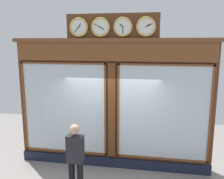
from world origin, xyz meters
name	(u,v)px	position (x,y,z in m)	size (l,w,h in m)	color
shop_facade	(113,103)	(0.00, -0.12, 1.81)	(5.37, 0.42, 4.14)	#5B3319
pedestrian	(75,157)	(0.58, 1.41, 0.93)	(0.37, 0.23, 1.69)	black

